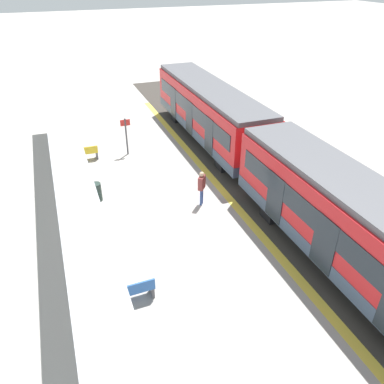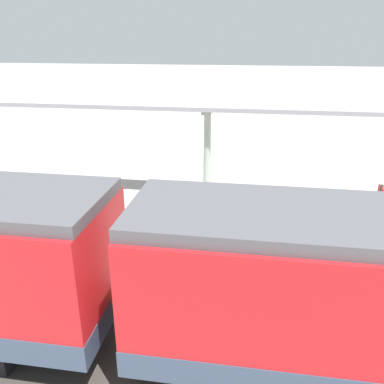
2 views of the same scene
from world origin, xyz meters
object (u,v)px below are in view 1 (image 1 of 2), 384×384
object	(u,v)px
train_near_carriage	(209,112)
train_far_carriage	(356,232)
bench_near_end	(85,153)
trash_bin	(97,192)
canopy_pillar_nearest	(55,101)
platform_info_sign	(126,133)
passenger_waiting_near_edge	(202,184)
bench_mid_platform	(132,292)
canopy_pillar_second	(72,180)

from	to	relation	value
train_near_carriage	train_far_carriage	bearing A→B (deg)	90.00
bench_near_end	trash_bin	bearing A→B (deg)	89.98
trash_bin	canopy_pillar_nearest	bearing A→B (deg)	-84.42
train_near_carriage	platform_info_sign	size ratio (longest dim) A/B	5.67
canopy_pillar_nearest	platform_info_sign	size ratio (longest dim) A/B	1.67
bench_near_end	passenger_waiting_near_edge	bearing A→B (deg)	124.31
train_near_carriage	train_far_carriage	xyz separation A→B (m)	(0.00, 13.04, 0.00)
train_far_carriage	trash_bin	xyz separation A→B (m)	(7.75, -8.19, -1.37)
canopy_pillar_nearest	trash_bin	size ratio (longest dim) A/B	4.03
bench_near_end	bench_mid_platform	xyz separation A→B (m)	(-0.15, 11.41, 0.00)
train_near_carriage	trash_bin	distance (m)	9.25
train_near_carriage	platform_info_sign	distance (m)	5.31
canopy_pillar_nearest	passenger_waiting_near_edge	bearing A→B (deg)	114.08
trash_bin	passenger_waiting_near_edge	xyz separation A→B (m)	(-4.52, 2.04, 0.61)
train_near_carriage	bench_near_end	bearing A→B (deg)	2.05
bench_near_end	train_near_carriage	bearing A→B (deg)	-177.95
train_near_carriage	train_far_carriage	distance (m)	13.04
platform_info_sign	train_near_carriage	bearing A→B (deg)	-176.89
bench_near_end	platform_info_sign	size ratio (longest dim) A/B	0.68
canopy_pillar_nearest	passenger_waiting_near_edge	distance (m)	13.58
bench_near_end	passenger_waiting_near_edge	xyz separation A→B (m)	(-4.52, 6.62, 0.62)
train_near_carriage	trash_bin	size ratio (longest dim) A/B	13.68
canopy_pillar_second	passenger_waiting_near_edge	distance (m)	5.68
canopy_pillar_second	platform_info_sign	bearing A→B (deg)	-121.83
bench_near_end	bench_mid_platform	distance (m)	11.41
canopy_pillar_nearest	canopy_pillar_second	world-z (taller)	same
bench_mid_platform	trash_bin	xyz separation A→B (m)	(0.16, -6.83, 0.01)
canopy_pillar_nearest	trash_bin	world-z (taller)	canopy_pillar_nearest
canopy_pillar_second	platform_info_sign	size ratio (longest dim) A/B	1.67
train_near_carriage	bench_near_end	world-z (taller)	train_near_carriage
train_far_carriage	bench_mid_platform	xyz separation A→B (m)	(7.60, -1.36, -1.39)
train_far_carriage	platform_info_sign	size ratio (longest dim) A/B	5.67
canopy_pillar_nearest	platform_info_sign	xyz separation A→B (m)	(-3.48, 5.77, -0.53)
train_far_carriage	canopy_pillar_nearest	world-z (taller)	canopy_pillar_nearest
train_far_carriage	platform_info_sign	xyz separation A→B (m)	(5.28, -12.76, -0.50)
canopy_pillar_second	platform_info_sign	xyz separation A→B (m)	(-3.48, -5.60, -0.53)
train_near_carriage	bench_mid_platform	size ratio (longest dim) A/B	8.25
bench_mid_platform	train_far_carriage	bearing A→B (deg)	169.84
bench_mid_platform	trash_bin	size ratio (longest dim) A/B	1.66
train_near_carriage	trash_bin	world-z (taller)	train_near_carriage
bench_mid_platform	passenger_waiting_near_edge	bearing A→B (deg)	-132.38
train_near_carriage	canopy_pillar_nearest	size ratio (longest dim) A/B	3.40
canopy_pillar_nearest	platform_info_sign	bearing A→B (deg)	121.10
canopy_pillar_second	bench_near_end	xyz separation A→B (m)	(-1.01, -5.61, -1.42)
canopy_pillar_nearest	train_far_carriage	bearing A→B (deg)	115.32
bench_mid_platform	bench_near_end	bearing A→B (deg)	-89.22
bench_near_end	platform_info_sign	distance (m)	2.62
passenger_waiting_near_edge	canopy_pillar_second	bearing A→B (deg)	-10.33
train_far_carriage	canopy_pillar_nearest	xyz separation A→B (m)	(8.76, -18.52, 0.03)
bench_mid_platform	passenger_waiting_near_edge	distance (m)	6.50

